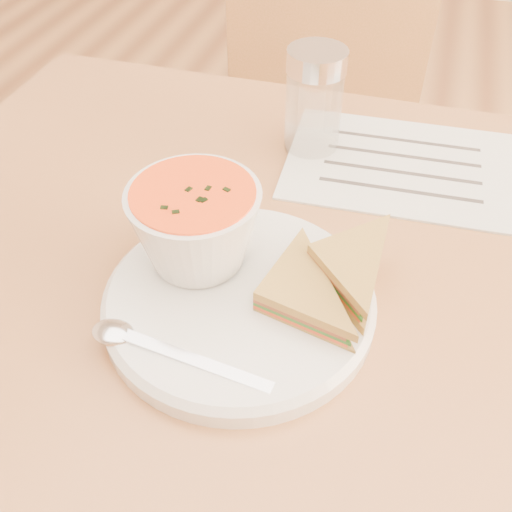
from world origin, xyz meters
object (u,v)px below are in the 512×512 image
(chair_far, at_px, (337,178))
(plate, at_px, (239,302))
(dining_table, at_px, (306,448))
(soup_bowl, at_px, (196,229))
(condiment_shaker, at_px, (314,101))

(chair_far, relative_size, plate, 3.76)
(dining_table, height_order, plate, plate)
(dining_table, xyz_separation_m, soup_bowl, (-0.12, -0.05, 0.43))
(chair_far, relative_size, condiment_shaker, 7.40)
(condiment_shaker, bearing_deg, chair_far, 90.14)
(plate, distance_m, condiment_shaker, 0.28)
(plate, relative_size, soup_bowl, 2.06)
(chair_far, distance_m, condiment_shaker, 0.49)
(soup_bowl, height_order, condiment_shaker, condiment_shaker)
(dining_table, relative_size, plate, 4.06)
(plate, distance_m, soup_bowl, 0.08)
(soup_bowl, bearing_deg, chair_far, 84.70)
(plate, xyz_separation_m, soup_bowl, (-0.05, 0.03, 0.05))
(chair_far, xyz_separation_m, plate, (-0.00, -0.62, 0.29))
(dining_table, distance_m, soup_bowl, 0.45)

